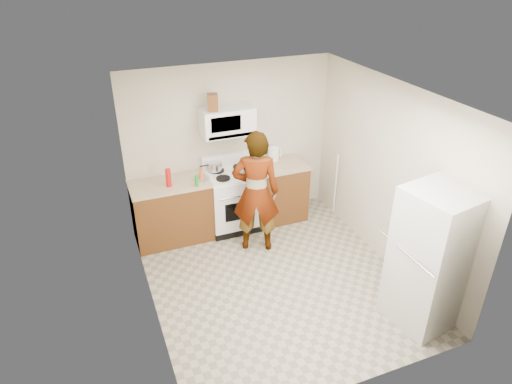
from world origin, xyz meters
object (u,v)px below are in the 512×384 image
fridge (431,258)px  kettle (274,154)px  microwave (227,121)px  saucepan (215,166)px  gas_range (232,199)px  person (256,192)px

fridge → kettle: 3.00m
microwave → saucepan: (-0.21, 0.02, -0.69)m
gas_range → fridge: (1.41, -2.73, 0.36)m
fridge → kettle: size_ratio=8.26×
person → saucepan: bearing=-45.6°
gas_range → fridge: bearing=-62.6°
fridge → person: bearing=111.9°
gas_range → kettle: size_ratio=5.49×
person → gas_range: bearing=-57.4°
microwave → saucepan: size_ratio=3.55×
person → fridge: bearing=143.5°
microwave → gas_range: bearing=-90.0°
gas_range → microwave: (0.00, 0.13, 1.21)m
microwave → kettle: microwave is taller
gas_range → fridge: fridge is taller
person → saucepan: 0.88m
microwave → person: bearing=-80.8°
microwave → saucepan: bearing=175.3°
fridge → kettle: fridge is taller
microwave → kettle: size_ratio=3.69×
microwave → fridge: bearing=-63.7°
fridge → saucepan: size_ratio=7.95×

